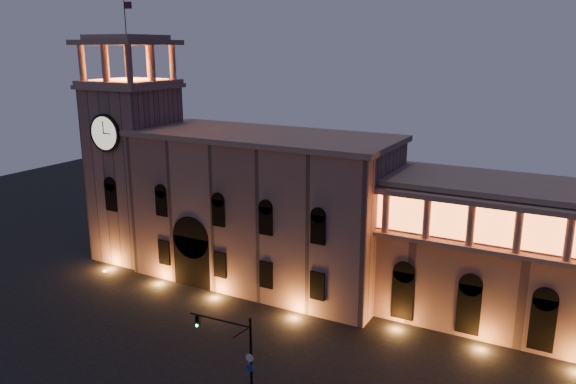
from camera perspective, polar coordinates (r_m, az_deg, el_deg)
name	(u,v)px	position (r m, az deg, el deg)	size (l,w,h in m)	color
ground	(152,373)	(51.65, -13.70, -17.45)	(160.00, 160.00, 0.00)	black
government_building	(262,208)	(65.37, -2.65, -1.66)	(30.80, 12.80, 17.60)	#886359
clock_tower	(135,163)	(74.76, -15.27, 2.85)	(9.80, 9.80, 32.40)	#886359
traffic_light	(240,359)	(44.53, -4.88, -16.56)	(5.62, 0.77, 7.71)	black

